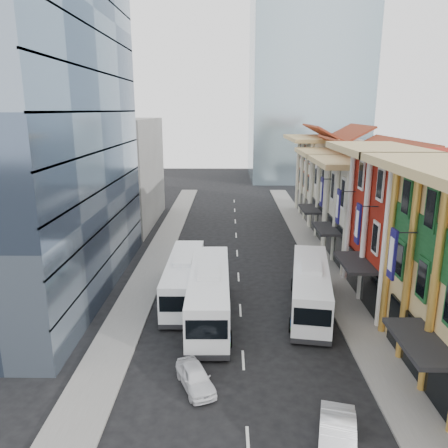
{
  "coord_description": "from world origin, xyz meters",
  "views": [
    {
      "loc": [
        -0.93,
        -16.18,
        15.11
      ],
      "look_at": [
        -1.35,
        21.69,
        5.19
      ],
      "focal_mm": 35.0,
      "sensor_mm": 36.0,
      "label": 1
    }
  ],
  "objects_px": {
    "office_tower": "(24,111)",
    "sedan_right": "(337,440)",
    "bus_left_near": "(209,293)",
    "bus_left_far": "(184,278)",
    "sedan_left": "(195,377)",
    "bus_right": "(310,287)"
  },
  "relations": [
    {
      "from": "office_tower",
      "to": "sedan_right",
      "type": "height_order",
      "value": "office_tower"
    },
    {
      "from": "bus_left_near",
      "to": "bus_left_far",
      "type": "bearing_deg",
      "value": 121.75
    },
    {
      "from": "sedan_left",
      "to": "sedan_right",
      "type": "xyz_separation_m",
      "value": [
        6.74,
        -4.9,
        0.13
      ]
    },
    {
      "from": "bus_right",
      "to": "sedan_left",
      "type": "relative_size",
      "value": 3.17
    },
    {
      "from": "sedan_left",
      "to": "office_tower",
      "type": "bearing_deg",
      "value": 113.15
    },
    {
      "from": "office_tower",
      "to": "bus_left_near",
      "type": "xyz_separation_m",
      "value": [
        14.65,
        -5.31,
        -12.99
      ]
    },
    {
      "from": "bus_left_far",
      "to": "sedan_left",
      "type": "height_order",
      "value": "bus_left_far"
    },
    {
      "from": "sedan_right",
      "to": "bus_left_near",
      "type": "bearing_deg",
      "value": 128.78
    },
    {
      "from": "sedan_left",
      "to": "bus_left_far",
      "type": "bearing_deg",
      "value": 75.75
    },
    {
      "from": "bus_left_far",
      "to": "sedan_right",
      "type": "relative_size",
      "value": 2.47
    },
    {
      "from": "bus_right",
      "to": "sedan_left",
      "type": "height_order",
      "value": "bus_right"
    },
    {
      "from": "bus_left_near",
      "to": "office_tower",
      "type": "bearing_deg",
      "value": 159.02
    },
    {
      "from": "bus_left_near",
      "to": "bus_left_far",
      "type": "distance_m",
      "value": 4.07
    },
    {
      "from": "bus_left_far",
      "to": "bus_left_near",
      "type": "bearing_deg",
      "value": -57.26
    },
    {
      "from": "bus_left_far",
      "to": "sedan_left",
      "type": "relative_size",
      "value": 3.07
    },
    {
      "from": "bus_right",
      "to": "sedan_right",
      "type": "xyz_separation_m",
      "value": [
        -1.43,
        -14.9,
        -1.13
      ]
    },
    {
      "from": "office_tower",
      "to": "bus_right",
      "type": "xyz_separation_m",
      "value": [
        22.39,
        -3.77,
        -13.11
      ]
    },
    {
      "from": "bus_left_near",
      "to": "sedan_right",
      "type": "height_order",
      "value": "bus_left_near"
    },
    {
      "from": "office_tower",
      "to": "sedan_left",
      "type": "distance_m",
      "value": 24.46
    },
    {
      "from": "bus_right",
      "to": "bus_left_near",
      "type": "bearing_deg",
      "value": -159.65
    },
    {
      "from": "office_tower",
      "to": "bus_left_near",
      "type": "height_order",
      "value": "office_tower"
    },
    {
      "from": "office_tower",
      "to": "bus_left_far",
      "type": "relative_size",
      "value": 2.62
    }
  ]
}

